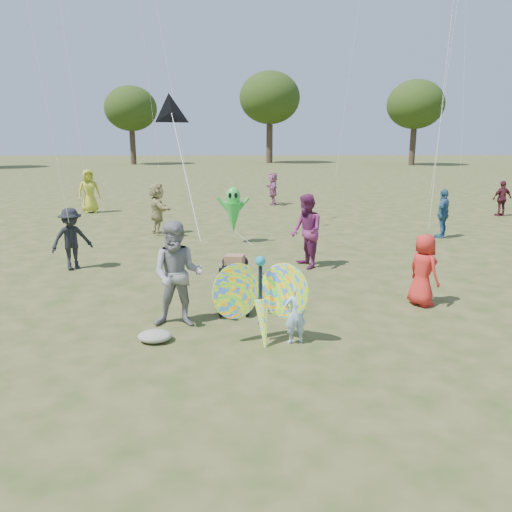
% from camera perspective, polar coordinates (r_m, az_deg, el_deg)
% --- Properties ---
extents(ground, '(160.00, 160.00, 0.00)m').
position_cam_1_polar(ground, '(8.10, 1.55, -10.10)').
color(ground, '#51592B').
rests_on(ground, ground).
extents(child_girl, '(0.41, 0.33, 1.00)m').
position_cam_1_polar(child_girl, '(8.01, 4.51, -6.58)').
color(child_girl, '#A8CAEE').
rests_on(child_girl, ground).
extents(adult_man, '(0.92, 0.73, 1.86)m').
position_cam_1_polar(adult_man, '(8.69, -8.95, -2.11)').
color(adult_man, gray).
rests_on(adult_man, ground).
extents(grey_bag, '(0.55, 0.45, 0.18)m').
position_cam_1_polar(grey_bag, '(8.36, -11.49, -8.96)').
color(grey_bag, gray).
rests_on(grey_bag, ground).
extents(crowd_a, '(0.71, 0.82, 1.42)m').
position_cam_1_polar(crowd_a, '(10.24, 18.58, -1.53)').
color(crowd_a, red).
rests_on(crowd_a, ground).
extents(crowd_b, '(1.14, 1.05, 1.54)m').
position_cam_1_polar(crowd_b, '(13.15, -20.33, 1.84)').
color(crowd_b, black).
rests_on(crowd_b, ground).
extents(crowd_c, '(0.87, 0.98, 1.59)m').
position_cam_1_polar(crowd_c, '(17.35, 20.59, 4.56)').
color(crowd_c, '#305E84').
rests_on(crowd_c, ground).
extents(crowd_d, '(1.13, 1.68, 1.74)m').
position_cam_1_polar(crowd_d, '(17.16, -11.21, 5.33)').
color(crowd_d, tan).
rests_on(crowd_d, ground).
extents(crowd_e, '(0.93, 1.06, 1.86)m').
position_cam_1_polar(crowd_e, '(12.54, 5.78, 2.82)').
color(crowd_e, '#712558').
rests_on(crowd_e, ground).
extents(crowd_g, '(1.07, 0.91, 1.86)m').
position_cam_1_polar(crowd_g, '(22.82, -18.54, 7.04)').
color(crowd_g, gold).
rests_on(crowd_g, ground).
extents(crowd_h, '(0.92, 0.55, 1.47)m').
position_cam_1_polar(crowd_h, '(23.13, 26.31, 5.92)').
color(crowd_h, '#541C28').
rests_on(crowd_h, ground).
extents(crowd_j, '(0.65, 1.50, 1.56)m').
position_cam_1_polar(crowd_j, '(24.24, 1.93, 7.71)').
color(crowd_j, '#A15C83').
rests_on(crowd_j, ground).
extents(jogging_stroller, '(0.61, 1.10, 1.09)m').
position_cam_1_polar(jogging_stroller, '(9.50, -2.43, -2.56)').
color(jogging_stroller, black).
rests_on(jogging_stroller, ground).
extents(butterfly_kite, '(1.74, 0.75, 1.63)m').
position_cam_1_polar(butterfly_kite, '(7.92, 0.61, -5.23)').
color(butterfly_kite, orange).
rests_on(butterfly_kite, ground).
extents(delta_kite_rig, '(1.23, 2.67, 2.64)m').
position_cam_1_polar(delta_kite_rig, '(10.84, -9.63, 15.77)').
color(delta_kite_rig, black).
rests_on(delta_kite_rig, ground).
extents(alien_kite, '(1.12, 0.69, 1.74)m').
position_cam_1_polar(alien_kite, '(15.42, -2.62, 5.04)').
color(alien_kite, green).
rests_on(alien_kite, ground).
extents(tree_line, '(91.78, 33.60, 10.79)m').
position_cam_1_polar(tree_line, '(52.68, 3.90, 17.47)').
color(tree_line, '#3A2D21').
rests_on(tree_line, ground).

